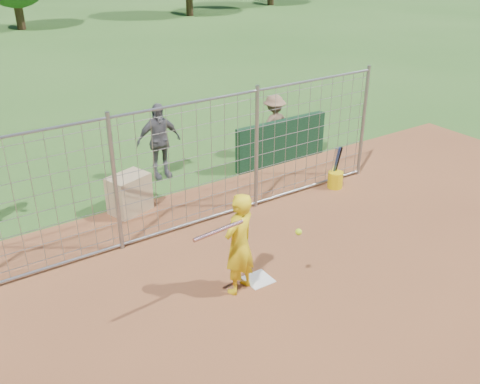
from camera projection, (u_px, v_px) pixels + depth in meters
ground at (251, 274)px, 9.07m from camera, size 100.00×100.00×0.00m
home_plate at (258, 279)px, 8.92m from camera, size 0.43×0.43×0.02m
dugout_wall at (281, 142)px, 13.21m from camera, size 2.60×0.20×1.10m
batter at (239, 244)px, 8.31m from camera, size 0.73×0.59×1.73m
bystander_b at (159, 141)px, 12.28m from camera, size 1.08×0.52×1.79m
bystander_c at (274, 125)px, 13.59m from camera, size 1.02×0.59×1.58m
equipment_bin at (129, 194)px, 10.95m from camera, size 0.93×0.77×0.80m
equipment_in_play at (239, 231)px, 7.75m from camera, size 1.80×0.33×0.44m
bucket_with_bats at (335, 177)px, 12.03m from camera, size 0.34×0.34×0.97m
backstop_fence at (191, 167)px, 10.01m from camera, size 9.08×0.08×2.60m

